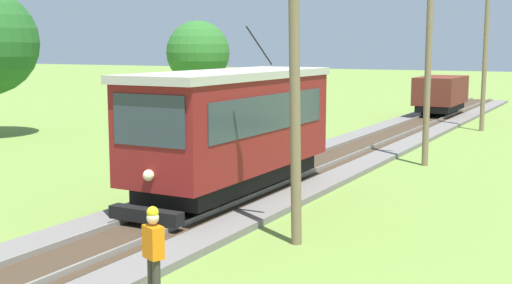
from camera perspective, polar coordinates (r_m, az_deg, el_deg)
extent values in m
cube|color=maroon|center=(19.46, -1.92, 1.62)|extent=(2.50, 8.00, 2.60)
cube|color=#B2ADA3|center=(19.35, -1.94, 5.77)|extent=(2.60, 8.32, 0.22)
cube|color=black|center=(19.70, -1.90, -2.95)|extent=(2.10, 7.04, 0.44)
cube|color=#2D3842|center=(16.09, -9.16, 1.82)|extent=(2.10, 0.03, 1.25)
cube|color=#2D3842|center=(18.82, 1.40, 2.51)|extent=(0.02, 6.72, 1.04)
sphere|color=#F4EAB2|center=(16.25, -9.15, -2.82)|extent=(0.28, 0.28, 0.28)
cylinder|color=black|center=(20.73, 0.30, 8.17)|extent=(0.05, 1.67, 1.19)
cube|color=black|center=(16.35, -9.37, -6.17)|extent=(2.00, 0.36, 0.32)
cylinder|color=black|center=(17.84, -5.53, -4.16)|extent=(1.54, 0.80, 0.80)
cylinder|color=black|center=(21.63, 1.09, -1.95)|extent=(1.54, 0.80, 0.80)
cube|color=maroon|center=(43.88, 15.50, 4.29)|extent=(2.40, 5.20, 1.70)
cube|color=black|center=(43.96, 15.44, 2.89)|extent=(2.02, 4.78, 0.38)
cylinder|color=black|center=(42.45, 14.97, 2.73)|extent=(1.54, 0.76, 0.76)
cylinder|color=black|center=(45.48, 15.89, 3.04)|extent=(1.54, 0.76, 0.76)
cylinder|color=#7A664C|center=(14.78, 3.31, 6.73)|extent=(0.24, 0.62, 8.30)
cylinder|color=#7A664C|center=(25.94, 14.50, 7.32)|extent=(0.24, 0.29, 8.50)
cylinder|color=#7A664C|center=(37.79, 18.95, 7.00)|extent=(0.24, 0.28, 8.07)
cylinder|color=#38332D|center=(12.15, -8.87, -11.59)|extent=(0.15, 0.15, 0.86)
cylinder|color=#38332D|center=(12.02, -8.49, -11.81)|extent=(0.15, 0.15, 0.86)
cube|color=orange|center=(11.86, -8.75, -8.42)|extent=(0.44, 0.37, 0.58)
sphere|color=beige|center=(11.74, -8.80, -6.41)|extent=(0.22, 0.22, 0.22)
sphere|color=yellow|center=(11.72, -8.81, -5.94)|extent=(0.21, 0.21, 0.21)
cylinder|color=#4C3823|center=(40.77, -4.93, 3.69)|extent=(0.32, 0.32, 2.72)
sphere|color=#2D6B28|center=(40.65, -4.97, 7.61)|extent=(3.81, 3.81, 3.81)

